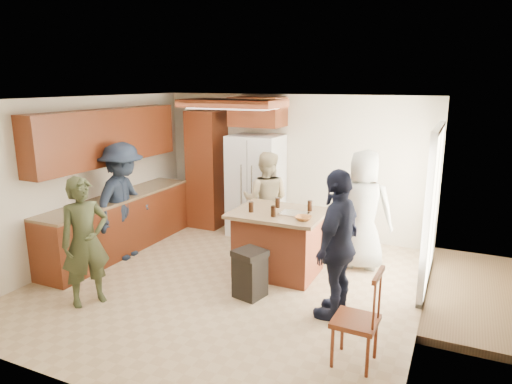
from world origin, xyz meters
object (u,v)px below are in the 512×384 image
at_px(kitchen_island, 278,242).
at_px(spindle_chair, 358,321).
at_px(person_counter, 124,201).
at_px(trash_bin, 250,273).
at_px(refrigerator, 256,186).
at_px(person_behind_right, 363,210).
at_px(person_behind_left, 266,200).
at_px(person_side_right, 338,245).
at_px(person_front_left, 85,242).

relative_size(kitchen_island, spindle_chair, 1.29).
relative_size(person_counter, trash_bin, 2.89).
bearing_deg(kitchen_island, person_counter, -170.32).
bearing_deg(refrigerator, person_counter, -126.10).
distance_m(refrigerator, trash_bin, 2.59).
bearing_deg(person_behind_right, person_counter, 14.93).
relative_size(person_behind_left, spindle_chair, 1.62).
xyz_separation_m(person_counter, refrigerator, (1.38, 1.90, -0.01)).
height_order(person_side_right, refrigerator, refrigerator).
relative_size(person_front_left, kitchen_island, 1.26).
bearing_deg(spindle_chair, refrigerator, 128.54).
relative_size(person_front_left, person_behind_right, 0.91).
distance_m(person_front_left, person_behind_left, 3.03).
bearing_deg(kitchen_island, refrigerator, 124.93).
xyz_separation_m(person_behind_right, kitchen_island, (-1.03, -0.72, -0.41)).
distance_m(person_behind_right, kitchen_island, 1.33).
bearing_deg(person_side_right, person_counter, -90.27).
bearing_deg(person_behind_right, person_front_left, 38.59).
xyz_separation_m(person_behind_right, refrigerator, (-2.07, 0.76, 0.01)).
height_order(trash_bin, spindle_chair, spindle_chair).
bearing_deg(person_front_left, person_side_right, -42.87).
xyz_separation_m(person_front_left, spindle_chair, (3.33, 0.11, -0.35)).
xyz_separation_m(refrigerator, trash_bin, (0.98, -2.33, -0.58)).
xyz_separation_m(person_front_left, kitchen_island, (1.82, 1.83, -0.33)).
distance_m(person_behind_left, kitchen_island, 1.17).
height_order(person_side_right, spindle_chair, person_side_right).
bearing_deg(person_side_right, trash_bin, -83.88).
bearing_deg(refrigerator, trash_bin, -67.11).
xyz_separation_m(person_counter, spindle_chair, (3.93, -1.31, -0.46)).
relative_size(person_behind_left, trash_bin, 2.56).
xyz_separation_m(person_behind_right, person_counter, (-3.45, -1.13, 0.02)).
height_order(person_side_right, person_counter, person_counter).
height_order(person_behind_right, kitchen_island, person_behind_right).
bearing_deg(person_counter, person_behind_right, -76.81).
height_order(person_side_right, trash_bin, person_side_right).
height_order(kitchen_island, trash_bin, kitchen_island).
distance_m(person_front_left, kitchen_island, 2.60).
bearing_deg(person_counter, refrigerator, -41.09).
bearing_deg(person_side_right, refrigerator, -130.96).
height_order(person_front_left, spindle_chair, person_front_left).
relative_size(refrigerator, kitchen_island, 1.41).
xyz_separation_m(person_side_right, kitchen_island, (-1.07, 0.86, -0.41)).
height_order(refrigerator, trash_bin, refrigerator).
height_order(person_behind_left, trash_bin, person_behind_left).
xyz_separation_m(person_behind_left, person_counter, (-1.81, -1.36, 0.11)).
bearing_deg(person_behind_right, spindle_chair, 97.93).
xyz_separation_m(person_behind_left, refrigerator, (-0.43, 0.54, 0.09)).
height_order(person_behind_left, person_side_right, person_side_right).
relative_size(person_side_right, person_counter, 0.97).
relative_size(person_side_right, spindle_chair, 1.78).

